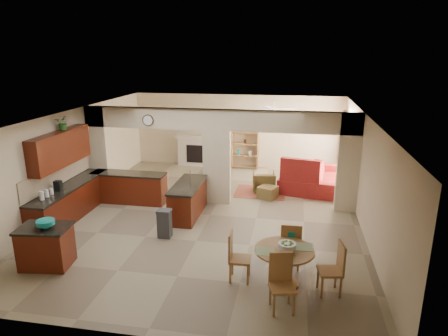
% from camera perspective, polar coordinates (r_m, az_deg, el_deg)
% --- Properties ---
extents(floor, '(10.00, 10.00, 0.00)m').
position_cam_1_polar(floor, '(11.16, -1.97, -6.72)').
color(floor, '#83775A').
rests_on(floor, ground).
extents(ceiling, '(10.00, 10.00, 0.00)m').
position_cam_1_polar(ceiling, '(10.39, -2.13, 7.64)').
color(ceiling, white).
rests_on(ceiling, wall_back).
extents(wall_back, '(8.00, 0.00, 8.00)m').
position_cam_1_polar(wall_back, '(15.48, 1.85, 5.27)').
color(wall_back, '#C3AC8F').
rests_on(wall_back, floor).
extents(wall_front, '(8.00, 0.00, 8.00)m').
position_cam_1_polar(wall_front, '(6.24, -11.96, -12.48)').
color(wall_front, '#C3AC8F').
rests_on(wall_front, floor).
extents(wall_left, '(0.00, 10.00, 10.00)m').
position_cam_1_polar(wall_left, '(12.15, -20.82, 1.11)').
color(wall_left, '#C3AC8F').
rests_on(wall_left, floor).
extents(wall_right, '(0.00, 10.00, 10.00)m').
position_cam_1_polar(wall_right, '(10.62, 19.56, -0.87)').
color(wall_right, '#C3AC8F').
rests_on(wall_right, floor).
extents(partition_left_pier, '(0.60, 0.25, 2.80)m').
position_cam_1_polar(partition_left_pier, '(12.85, -17.44, 2.22)').
color(partition_left_pier, '#C3AC8F').
rests_on(partition_left_pier, floor).
extents(partition_center_pier, '(0.80, 0.25, 2.20)m').
position_cam_1_polar(partition_center_pier, '(11.71, -1.01, 0.13)').
color(partition_center_pier, '#C3AC8F').
rests_on(partition_center_pier, floor).
extents(partition_right_pier, '(0.60, 0.25, 2.80)m').
position_cam_1_polar(partition_right_pier, '(11.53, 17.35, 0.65)').
color(partition_right_pier, '#C3AC8F').
rests_on(partition_right_pier, floor).
extents(partition_header, '(8.00, 0.25, 0.60)m').
position_cam_1_polar(partition_header, '(11.40, -1.04, 6.90)').
color(partition_header, '#C3AC8F').
rests_on(partition_header, partition_center_pier).
extents(kitchen_counter, '(2.52, 3.29, 1.48)m').
position_cam_1_polar(kitchen_counter, '(11.86, -17.89, -3.71)').
color(kitchen_counter, '#3B1706').
rests_on(kitchen_counter, floor).
extents(upper_cabinets, '(0.35, 2.40, 0.90)m').
position_cam_1_polar(upper_cabinets, '(11.28, -22.34, 2.56)').
color(upper_cabinets, '#3B1706').
rests_on(upper_cabinets, wall_left).
extents(peninsula, '(0.70, 1.85, 0.91)m').
position_cam_1_polar(peninsula, '(11.02, -5.18, -4.52)').
color(peninsula, '#3B1706').
rests_on(peninsula, floor).
extents(wall_clock, '(0.34, 0.03, 0.34)m').
position_cam_1_polar(wall_clock, '(11.82, -10.81, 6.70)').
color(wall_clock, '#482A18').
rests_on(wall_clock, partition_header).
extents(rug, '(1.60, 1.30, 0.01)m').
position_cam_1_polar(rug, '(12.93, 5.20, -3.45)').
color(rug, brown).
rests_on(rug, floor).
extents(fireplace, '(1.60, 0.35, 1.20)m').
position_cam_1_polar(fireplace, '(15.79, -4.02, 2.55)').
color(fireplace, beige).
rests_on(fireplace, floor).
extents(shelving_unit, '(1.00, 0.32, 1.80)m').
position_cam_1_polar(shelving_unit, '(15.36, 3.03, 3.27)').
color(shelving_unit, olive).
rests_on(shelving_unit, floor).
extents(window_a, '(0.02, 0.90, 1.90)m').
position_cam_1_polar(window_a, '(12.86, 17.81, 1.27)').
color(window_a, white).
rests_on(window_a, wall_right).
extents(window_b, '(0.02, 0.90, 1.90)m').
position_cam_1_polar(window_b, '(14.50, 16.99, 2.99)').
color(window_b, white).
rests_on(window_b, wall_right).
extents(glazed_door, '(0.02, 0.70, 2.10)m').
position_cam_1_polar(glazed_door, '(13.71, 17.32, 1.58)').
color(glazed_door, white).
rests_on(glazed_door, wall_right).
extents(drape_a_left, '(0.10, 0.28, 2.30)m').
position_cam_1_polar(drape_a_left, '(12.28, 17.96, 0.57)').
color(drape_a_left, '#46221C').
rests_on(drape_a_left, wall_right).
extents(drape_a_right, '(0.10, 0.28, 2.30)m').
position_cam_1_polar(drape_a_right, '(13.43, 17.33, 1.94)').
color(drape_a_right, '#46221C').
rests_on(drape_a_right, wall_right).
extents(drape_b_left, '(0.10, 0.28, 2.30)m').
position_cam_1_polar(drape_b_left, '(13.91, 17.09, 2.44)').
color(drape_b_left, '#46221C').
rests_on(drape_b_left, wall_right).
extents(drape_b_right, '(0.10, 0.28, 2.30)m').
position_cam_1_polar(drape_b_right, '(15.07, 16.59, 3.52)').
color(drape_b_right, '#46221C').
rests_on(drape_b_right, wall_right).
extents(ceiling_fan, '(1.00, 1.00, 0.10)m').
position_cam_1_polar(ceiling_fan, '(13.18, 7.15, 8.32)').
color(ceiling_fan, white).
rests_on(ceiling_fan, ceiling).
extents(kitchen_island, '(1.11, 0.86, 0.89)m').
position_cam_1_polar(kitchen_island, '(9.28, -24.09, -10.18)').
color(kitchen_island, '#3B1706').
rests_on(kitchen_island, floor).
extents(teal_bowl, '(0.36, 0.36, 0.17)m').
position_cam_1_polar(teal_bowl, '(9.00, -24.12, -7.32)').
color(teal_bowl, teal).
rests_on(teal_bowl, kitchen_island).
extents(trash_can, '(0.31, 0.26, 0.65)m').
position_cam_1_polar(trash_can, '(9.89, -8.48, -7.98)').
color(trash_can, '#2C2C2F').
rests_on(trash_can, floor).
extents(dining_table, '(1.14, 1.14, 0.78)m').
position_cam_1_polar(dining_table, '(7.90, 8.58, -13.09)').
color(dining_table, olive).
rests_on(dining_table, floor).
extents(fruit_bowl, '(0.33, 0.33, 0.18)m').
position_cam_1_polar(fruit_bowl, '(7.68, 8.99, -11.00)').
color(fruit_bowl, '#68A122').
rests_on(fruit_bowl, dining_table).
extents(sofa, '(2.61, 1.29, 0.73)m').
position_cam_1_polar(sofa, '(13.61, 14.39, -1.30)').
color(sofa, maroon).
rests_on(sofa, floor).
extents(chaise, '(1.39, 1.21, 0.49)m').
position_cam_1_polar(chaise, '(13.02, 10.66, -2.43)').
color(chaise, maroon).
rests_on(chaise, floor).
extents(armchair, '(0.80, 0.82, 0.66)m').
position_cam_1_polar(armchair, '(12.93, 5.74, -1.94)').
color(armchair, maroon).
rests_on(armchair, floor).
extents(ottoman, '(0.67, 0.67, 0.37)m').
position_cam_1_polar(ottoman, '(12.41, 6.27, -3.46)').
color(ottoman, maroon).
rests_on(ottoman, floor).
extents(plant, '(0.39, 0.34, 0.39)m').
position_cam_1_polar(plant, '(11.37, -22.01, 6.03)').
color(plant, '#124412').
rests_on(plant, upper_cabinets).
extents(chair_north, '(0.44, 0.44, 1.02)m').
position_cam_1_polar(chair_north, '(8.46, 9.50, -10.70)').
color(chair_north, olive).
rests_on(chair_north, floor).
extents(chair_east, '(0.49, 0.49, 1.02)m').
position_cam_1_polar(chair_east, '(7.85, 15.56, -13.39)').
color(chair_east, olive).
rests_on(chair_east, floor).
extents(chair_south, '(0.51, 0.51, 1.02)m').
position_cam_1_polar(chair_south, '(7.27, 8.23, -15.49)').
color(chair_south, olive).
rests_on(chair_south, floor).
extents(chair_west, '(0.44, 0.43, 1.02)m').
position_cam_1_polar(chair_west, '(7.99, 1.70, -12.20)').
color(chair_west, olive).
rests_on(chair_west, floor).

